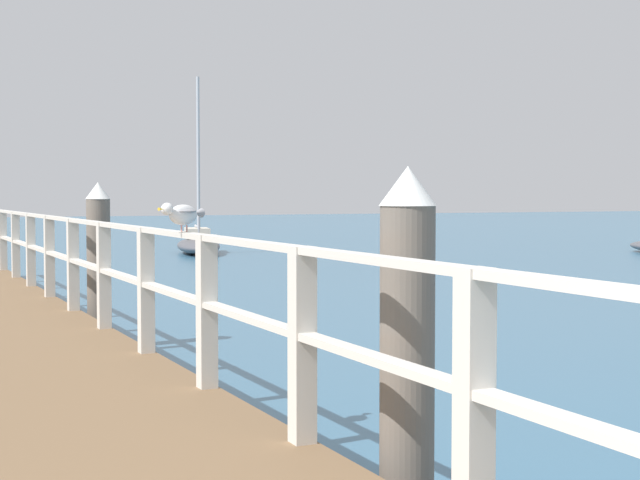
{
  "coord_description": "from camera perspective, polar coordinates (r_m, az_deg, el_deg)",
  "views": [
    {
      "loc": [
        -0.8,
        -0.62,
        1.85
      ],
      "look_at": [
        4.0,
        9.66,
        1.31
      ],
      "focal_mm": 54.01,
      "sensor_mm": 36.0,
      "label": 1
    }
  ],
  "objects": [
    {
      "name": "pier_railing",
      "position": [
        12.09,
        -15.13,
        -0.58
      ],
      "size": [
        0.12,
        21.05,
        1.05
      ],
      "color": "beige",
      "rests_on": "pier_deck"
    },
    {
      "name": "boat_1",
      "position": [
        30.26,
        -7.23,
        -0.17
      ],
      "size": [
        2.24,
        4.37,
        5.46
      ],
      "rotation": [
        0.0,
        0.0,
        2.9
      ],
      "color": "#4C4C51",
      "rests_on": "ground_plane"
    },
    {
      "name": "dock_piling_far",
      "position": [
        11.79,
        -12.98,
        -1.45
      ],
      "size": [
        0.29,
        0.29,
        1.99
      ],
      "color": "#6B6056",
      "rests_on": "ground_plane"
    },
    {
      "name": "dock_piling_near",
      "position": [
        4.92,
        5.18,
        -7.17
      ],
      "size": [
        0.29,
        0.29,
        1.99
      ],
      "color": "#6B6056",
      "rests_on": "ground_plane"
    },
    {
      "name": "seagull_foreground",
      "position": [
        7.09,
        -8.16,
        1.56
      ],
      "size": [
        0.42,
        0.3,
        0.21
      ],
      "rotation": [
        0.0,
        0.0,
        2.15
      ],
      "color": "white",
      "rests_on": "pier_railing"
    }
  ]
}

